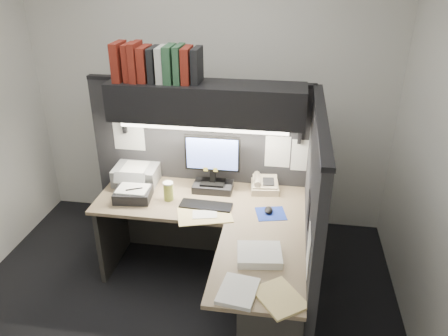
{
  "coord_description": "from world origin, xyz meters",
  "views": [
    {
      "loc": [
        0.78,
        -2.48,
        2.54
      ],
      "look_at": [
        0.31,
        0.51,
        1.05
      ],
      "focal_mm": 35.0,
      "sensor_mm": 36.0,
      "label": 1
    }
  ],
  "objects": [
    {
      "name": "mousepad",
      "position": [
        0.69,
        0.42,
        0.73
      ],
      "size": [
        0.26,
        0.25,
        0.0
      ],
      "primitive_type": "cube",
      "rotation": [
        0.0,
        0.0,
        0.24
      ],
      "color": "#1B3197",
      "rests_on": "desk"
    },
    {
      "name": "partition_right",
      "position": [
        0.98,
        0.18,
        0.8
      ],
      "size": [
        0.06,
        1.5,
        1.6
      ],
      "primitive_type": "cube",
      "color": "black",
      "rests_on": "floor"
    },
    {
      "name": "keyboard",
      "position": [
        0.17,
        0.45,
        0.74
      ],
      "size": [
        0.42,
        0.16,
        0.02
      ],
      "primitive_type": "cube",
      "rotation": [
        0.0,
        0.0,
        -0.04
      ],
      "color": "black",
      "rests_on": "desk"
    },
    {
      "name": "overhead_shelf",
      "position": [
        0.12,
        0.75,
        1.5
      ],
      "size": [
        1.55,
        0.34,
        0.3
      ],
      "primitive_type": "cube",
      "color": "black",
      "rests_on": "partition_back"
    },
    {
      "name": "pinned_papers",
      "position": [
        0.42,
        0.56,
        1.05
      ],
      "size": [
        1.76,
        1.31,
        0.51
      ],
      "color": "white",
      "rests_on": "partition_back"
    },
    {
      "name": "printer",
      "position": [
        -0.51,
        0.78,
        0.81
      ],
      "size": [
        0.39,
        0.33,
        0.15
      ],
      "primitive_type": "cube",
      "rotation": [
        0.0,
        0.0,
        0.04
      ],
      "color": "gray",
      "rests_on": "desk"
    },
    {
      "name": "paper_stack_b",
      "position": [
        0.55,
        -0.49,
        0.74
      ],
      "size": [
        0.25,
        0.3,
        0.03
      ],
      "primitive_type": "cube",
      "rotation": [
        0.0,
        0.0,
        -0.14
      ],
      "color": "white",
      "rests_on": "desk"
    },
    {
      "name": "partition_back",
      "position": [
        0.03,
        0.93,
        0.8
      ],
      "size": [
        1.9,
        0.06,
        1.6
      ],
      "primitive_type": "cube",
      "color": "black",
      "rests_on": "floor"
    },
    {
      "name": "task_light_tube",
      "position": [
        0.12,
        0.61,
        1.33
      ],
      "size": [
        1.32,
        0.04,
        0.04
      ],
      "primitive_type": "cylinder",
      "rotation": [
        0.0,
        1.57,
        0.0
      ],
      "color": "white",
      "rests_on": "overhead_shelf"
    },
    {
      "name": "telephone",
      "position": [
        0.61,
        0.8,
        0.78
      ],
      "size": [
        0.25,
        0.26,
        0.09
      ],
      "primitive_type": "cube",
      "rotation": [
        0.0,
        0.0,
        0.11
      ],
      "color": "#BAAA8F",
      "rests_on": "desk"
    },
    {
      "name": "coffee_cup",
      "position": [
        -0.15,
        0.51,
        0.8
      ],
      "size": [
        0.09,
        0.09,
        0.15
      ],
      "primitive_type": "cylinder",
      "rotation": [
        0.0,
        0.0,
        -0.19
      ],
      "color": "#BCC04C",
      "rests_on": "desk"
    },
    {
      "name": "desk",
      "position": [
        0.43,
        -0.0,
        0.44
      ],
      "size": [
        1.7,
        1.53,
        0.73
      ],
      "color": "#897657",
      "rests_on": "floor"
    },
    {
      "name": "manila_stack",
      "position": [
        0.8,
        -0.5,
        0.74
      ],
      "size": [
        0.36,
        0.37,
        0.02
      ],
      "primitive_type": "cube",
      "rotation": [
        0.0,
        0.0,
        0.64
      ],
      "color": "#E2CA7F",
      "rests_on": "desk"
    },
    {
      "name": "notebook_stack",
      "position": [
        -0.44,
        0.48,
        0.77
      ],
      "size": [
        0.31,
        0.27,
        0.09
      ],
      "primitive_type": "cube",
      "rotation": [
        0.0,
        0.0,
        0.11
      ],
      "color": "black",
      "rests_on": "desk"
    },
    {
      "name": "paper_stack_a",
      "position": [
        0.65,
        -0.14,
        0.76
      ],
      "size": [
        0.32,
        0.28,
        0.06
      ],
      "primitive_type": "cube",
      "rotation": [
        0.0,
        0.0,
        0.13
      ],
      "color": "white",
      "rests_on": "desk"
    },
    {
      "name": "monitor",
      "position": [
        0.18,
        0.72,
        0.93
      ],
      "size": [
        0.46,
        0.21,
        0.5
      ],
      "rotation": [
        0.0,
        0.0,
        0.01
      ],
      "color": "black",
      "rests_on": "desk"
    },
    {
      "name": "binder_row",
      "position": [
        -0.25,
        0.75,
        1.79
      ],
      "size": [
        0.67,
        0.25,
        0.3
      ],
      "color": "maroon",
      "rests_on": "overhead_shelf"
    },
    {
      "name": "open_folder",
      "position": [
        0.18,
        0.32,
        0.73
      ],
      "size": [
        0.47,
        0.38,
        0.01
      ],
      "primitive_type": "cube",
      "rotation": [
        0.0,
        0.0,
        0.31
      ],
      "color": "#E2CA7F",
      "rests_on": "desk"
    },
    {
      "name": "mouse",
      "position": [
        0.67,
        0.44,
        0.75
      ],
      "size": [
        0.06,
        0.1,
        0.04
      ],
      "primitive_type": "ellipsoid",
      "rotation": [
        0.0,
        0.0,
        -0.03
      ],
      "color": "black",
      "rests_on": "mousepad"
    },
    {
      "name": "floor",
      "position": [
        0.0,
        0.0,
        0.0
      ],
      "size": [
        3.5,
        3.5,
        0.0
      ],
      "primitive_type": "plane",
      "color": "black",
      "rests_on": "ground"
    },
    {
      "name": "wall_back",
      "position": [
        0.0,
        1.5,
        1.35
      ],
      "size": [
        3.5,
        0.04,
        2.7
      ],
      "primitive_type": "cube",
      "color": "silver",
      "rests_on": "floor"
    }
  ]
}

